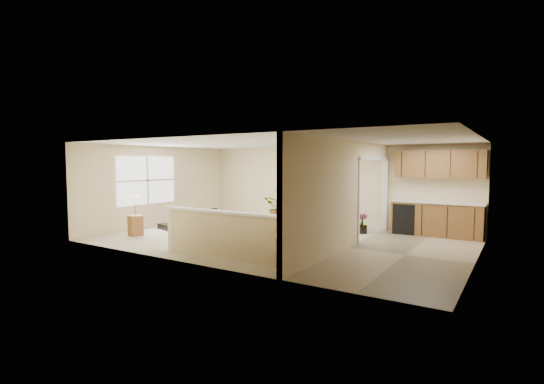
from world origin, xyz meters
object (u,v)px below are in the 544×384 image
Objects in this scene: piano_bench at (233,225)px; loveseat at (316,217)px; small_plant at (362,225)px; piano at (191,209)px; accent_table at (287,209)px; palm_plant at (281,207)px; lamp_stand at (135,219)px.

loveseat is (1.29, 2.48, 0.04)m from piano_bench.
loveseat is 1.62m from small_plant.
loveseat is at bearing 169.64° from small_plant.
piano reaches higher than accent_table.
palm_plant is (1.95, 2.06, -0.03)m from piano.
lamp_stand is at bearing -144.18° from small_plant.
piano is 2.83m from palm_plant.
small_plant is at bearing 37.21° from piano_bench.
palm_plant is 2.25× the size of small_plant.
piano is 1.80m from piano_bench.
lamp_stand reaches higher than small_plant.
piano is at bearing -132.12° from loveseat.
accent_table is 0.56m from palm_plant.
small_plant is (2.70, -0.06, -0.33)m from palm_plant.
piano is 3.83m from loveseat.
piano_bench is at bearing 9.97° from piano.
piano_bench is 0.51× the size of loveseat.
palm_plant is (-1.11, -0.23, 0.26)m from loveseat.
lamp_stand is (-5.09, -3.67, 0.23)m from small_plant.
small_plant is (2.89, 2.19, -0.03)m from piano_bench.
piano is 1.64× the size of palm_plant.
loveseat is at bearing -14.12° from accent_table.
accent_table is at bearing 61.99° from lamp_stand.
loveseat is 2.87× the size of small_plant.
piano_bench is 2.80m from accent_table.
lamp_stand reaches higher than accent_table.
accent_table is 2.89m from small_plant.
small_plant reaches higher than piano_bench.
palm_plant is at bearing -77.60° from accent_table.
piano_bench is 1.46× the size of small_plant.
small_plant is 6.28m from lamp_stand.
accent_table is (-1.22, 0.31, 0.13)m from loveseat.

